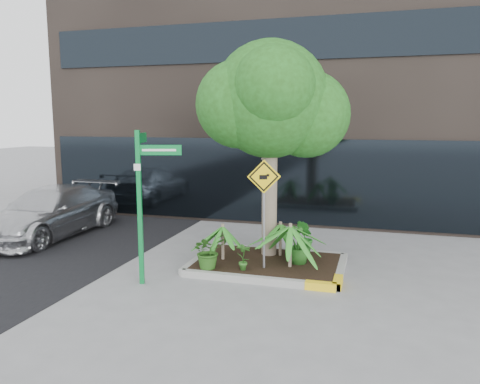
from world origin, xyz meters
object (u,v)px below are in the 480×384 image
(cattle_sign, at_px, (264,195))
(tree, at_px, (270,100))
(parked_car, at_px, (51,212))
(street_sign_post, at_px, (143,190))

(cattle_sign, bearing_deg, tree, 74.85)
(parked_car, bearing_deg, street_sign_post, -31.10)
(cattle_sign, bearing_deg, street_sign_post, -172.48)
(parked_car, distance_m, cattle_sign, 6.81)
(parked_car, height_order, cattle_sign, cattle_sign)
(tree, xyz_separation_m, street_sign_post, (-2.06, -2.20, -1.81))
(tree, bearing_deg, street_sign_post, -133.09)
(street_sign_post, relative_size, cattle_sign, 1.33)
(street_sign_post, distance_m, cattle_sign, 2.48)
(street_sign_post, bearing_deg, tree, 30.32)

